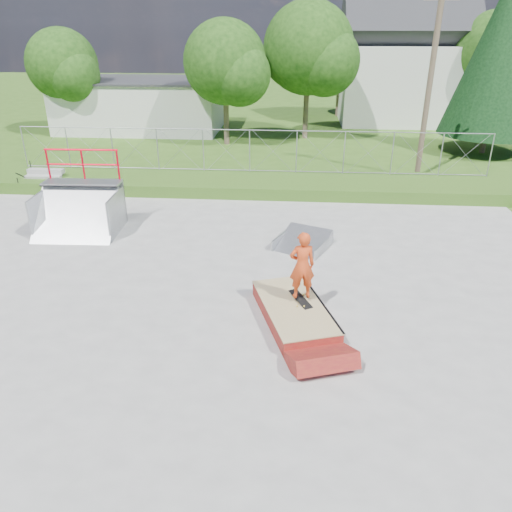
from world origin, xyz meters
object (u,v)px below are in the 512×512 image
at_px(skater, 302,268).
at_px(quarter_pipe, 75,196).
at_px(grind_box, 294,313).
at_px(flat_bank_ramp, 302,241).

bearing_deg(skater, quarter_pipe, -44.47).
relative_size(grind_box, flat_bank_ramp, 1.98).
xyz_separation_m(quarter_pipe, skater, (7.29, -4.62, -0.01)).
relative_size(quarter_pipe, skater, 1.57).
bearing_deg(flat_bank_ramp, grind_box, -69.45).
height_order(quarter_pipe, flat_bank_ramp, quarter_pipe).
xyz_separation_m(flat_bank_ramp, skater, (-0.07, -3.98, 1.06)).
relative_size(flat_bank_ramp, skater, 0.95).
bearing_deg(grind_box, quarter_pipe, 127.80).
relative_size(grind_box, quarter_pipe, 1.20).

